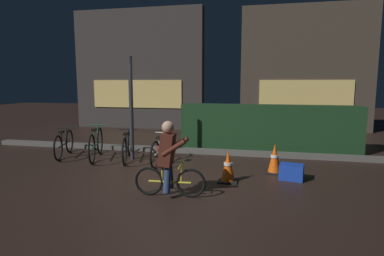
# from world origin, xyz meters

# --- Properties ---
(ground_plane) EXTENTS (40.00, 40.00, 0.00)m
(ground_plane) POSITION_xyz_m (0.00, 0.00, 0.00)
(ground_plane) COLOR black
(sidewalk_curb) EXTENTS (12.00, 0.24, 0.12)m
(sidewalk_curb) POSITION_xyz_m (0.00, 2.20, 0.06)
(sidewalk_curb) COLOR #56544F
(sidewalk_curb) RESTS_ON ground
(hedge_row) EXTENTS (4.80, 0.70, 1.24)m
(hedge_row) POSITION_xyz_m (1.80, 3.10, 0.62)
(hedge_row) COLOR #19381C
(hedge_row) RESTS_ON ground
(storefront_left) EXTENTS (5.31, 0.54, 4.73)m
(storefront_left) POSITION_xyz_m (-3.33, 6.50, 2.35)
(storefront_left) COLOR #383330
(storefront_left) RESTS_ON ground
(storefront_right) EXTENTS (4.88, 0.54, 4.75)m
(storefront_right) POSITION_xyz_m (3.19, 7.20, 2.36)
(storefront_right) COLOR #42382D
(storefront_right) RESTS_ON ground
(street_post) EXTENTS (0.10, 0.10, 2.46)m
(street_post) POSITION_xyz_m (-1.42, 1.20, 1.23)
(street_post) COLOR #2D2D33
(street_post) RESTS_ON ground
(parked_bike_leftmost) EXTENTS (0.55, 1.48, 0.71)m
(parked_bike_leftmost) POSITION_xyz_m (-3.22, 1.11, 0.32)
(parked_bike_leftmost) COLOR black
(parked_bike_leftmost) RESTS_ON ground
(parked_bike_left_mid) EXTENTS (0.61, 1.67, 0.80)m
(parked_bike_left_mid) POSITION_xyz_m (-2.30, 1.05, 0.36)
(parked_bike_left_mid) COLOR black
(parked_bike_left_mid) RESTS_ON ground
(parked_bike_center_left) EXTENTS (0.54, 1.53, 0.73)m
(parked_bike_center_left) POSITION_xyz_m (-1.49, 1.07, 0.33)
(parked_bike_center_left) COLOR black
(parked_bike_center_left) RESTS_ON ground
(parked_bike_center_right) EXTENTS (0.46, 1.51, 0.70)m
(parked_bike_center_right) POSITION_xyz_m (-0.59, 0.95, 0.32)
(parked_bike_center_right) COLOR black
(parked_bike_center_right) RESTS_ON ground
(traffic_cone_near) EXTENTS (0.36, 0.36, 0.60)m
(traffic_cone_near) POSITION_xyz_m (1.05, -0.10, 0.29)
(traffic_cone_near) COLOR black
(traffic_cone_near) RESTS_ON ground
(traffic_cone_far) EXTENTS (0.36, 0.36, 0.62)m
(traffic_cone_far) POSITION_xyz_m (1.92, 0.70, 0.30)
(traffic_cone_far) COLOR black
(traffic_cone_far) RESTS_ON ground
(blue_crate) EXTENTS (0.49, 0.39, 0.30)m
(blue_crate) POSITION_xyz_m (2.23, 0.30, 0.15)
(blue_crate) COLOR #193DB7
(blue_crate) RESTS_ON ground
(cyclist) EXTENTS (1.19, 0.50, 1.25)m
(cyclist) POSITION_xyz_m (0.18, -1.07, 0.63)
(cyclist) COLOR black
(cyclist) RESTS_ON ground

